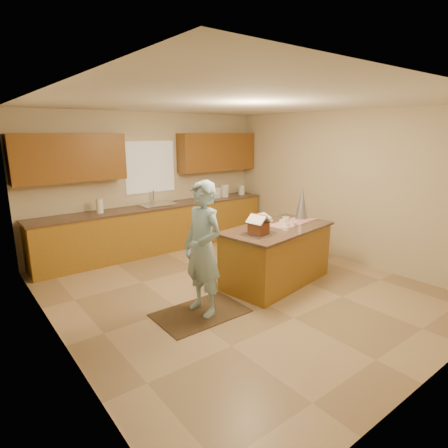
{
  "coord_description": "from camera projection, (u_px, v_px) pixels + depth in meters",
  "views": [
    {
      "loc": [
        -3.35,
        -3.98,
        2.32
      ],
      "look_at": [
        -0.1,
        0.2,
        1.0
      ],
      "focal_mm": 29.56,
      "sensor_mm": 36.0,
      "label": 1
    }
  ],
  "objects": [
    {
      "name": "back_counter_base",
      "position": [
        159.0,
        229.0,
        7.37
      ],
      "size": [
        4.8,
        0.6,
        0.88
      ],
      "primitive_type": "cube",
      "color": "#9F6E20",
      "rests_on": "floor"
    },
    {
      "name": "island_top",
      "position": [
        277.0,
        228.0,
        5.67
      ],
      "size": [
        1.97,
        1.24,
        0.04
      ],
      "primitive_type": "cube",
      "rotation": [
        0.0,
        0.0,
        0.16
      ],
      "color": "brown",
      "rests_on": "island_base"
    },
    {
      "name": "table_runner",
      "position": [
        293.0,
        222.0,
        5.98
      ],
      "size": [
        1.02,
        0.5,
        0.01
      ],
      "primitive_type": "cube",
      "rotation": [
        0.0,
        0.0,
        0.16
      ],
      "color": "#B30C11",
      "rests_on": "island_top"
    },
    {
      "name": "floor",
      "position": [
        237.0,
        289.0,
        5.6
      ],
      "size": [
        5.5,
        5.5,
        0.0
      ],
      "primitive_type": "plane",
      "color": "tan",
      "rests_on": "ground"
    },
    {
      "name": "sink",
      "position": [
        158.0,
        207.0,
        7.26
      ],
      "size": [
        0.7,
        0.45,
        0.12
      ],
      "primitive_type": "cube",
      "color": "silver",
      "rests_on": "back_counter_top"
    },
    {
      "name": "baking_tray",
      "position": [
        258.0,
        234.0,
        5.25
      ],
      "size": [
        0.5,
        0.4,
        0.02
      ],
      "primitive_type": "cube",
      "rotation": [
        0.0,
        0.0,
        0.16
      ],
      "color": "silver",
      "rests_on": "island_top"
    },
    {
      "name": "canister_b",
      "position": [
        224.0,
        190.0,
        8.21
      ],
      "size": [
        0.19,
        0.19,
        0.28
      ],
      "primitive_type": "cylinder",
      "color": "white",
      "rests_on": "back_counter_top"
    },
    {
      "name": "candy_bowls",
      "position": [
        278.0,
        223.0,
        5.8
      ],
      "size": [
        0.79,
        0.58,
        0.05
      ],
      "color": "#E5287F",
      "rests_on": "island_top"
    },
    {
      "name": "back_counter_top",
      "position": [
        158.0,
        206.0,
        7.26
      ],
      "size": [
        4.85,
        0.63,
        0.04
      ],
      "primitive_type": "cube",
      "color": "brown",
      "rests_on": "back_counter_base"
    },
    {
      "name": "upper_cabinet_right",
      "position": [
        217.0,
        152.0,
        8.04
      ],
      "size": [
        1.85,
        0.35,
        0.8
      ],
      "primitive_type": "cube",
      "color": "brown",
      "rests_on": "wall_back"
    },
    {
      "name": "cookbook",
      "position": [
        264.0,
        216.0,
        6.0
      ],
      "size": [
        0.24,
        0.2,
        0.09
      ],
      "primitive_type": "cube",
      "rotation": [
        -1.13,
        0.0,
        0.16
      ],
      "color": "white",
      "rests_on": "island_top"
    },
    {
      "name": "wall_right",
      "position": [
        342.0,
        187.0,
        6.77
      ],
      "size": [
        5.5,
        5.5,
        0.0
      ],
      "primitive_type": "plane",
      "color": "beige",
      "rests_on": "floor"
    },
    {
      "name": "upper_cabinet_left",
      "position": [
        70.0,
        158.0,
        6.19
      ],
      "size": [
        1.85,
        0.35,
        0.8
      ],
      "primitive_type": "cube",
      "color": "brown",
      "rests_on": "wall_back"
    },
    {
      "name": "wall_front",
      "position": [
        443.0,
        248.0,
        3.17
      ],
      "size": [
        5.5,
        5.5,
        0.0
      ],
      "primitive_type": "plane",
      "color": "beige",
      "rests_on": "floor"
    },
    {
      "name": "paper_towel",
      "position": [
        100.0,
        206.0,
        6.54
      ],
      "size": [
        0.12,
        0.12,
        0.26
      ],
      "primitive_type": "cylinder",
      "color": "white",
      "rests_on": "back_counter_top"
    },
    {
      "name": "canister_c",
      "position": [
        241.0,
        190.0,
        8.52
      ],
      "size": [
        0.15,
        0.15,
        0.21
      ],
      "primitive_type": "cylinder",
      "color": "white",
      "rests_on": "back_counter_top"
    },
    {
      "name": "boy",
      "position": [
        203.0,
        249.0,
        4.68
      ],
      "size": [
        0.47,
        0.67,
        1.74
      ],
      "primitive_type": "imported",
      "rotation": [
        0.0,
        0.0,
        -1.48
      ],
      "color": "#98C4D8",
      "rests_on": "rug"
    },
    {
      "name": "window_curtain",
      "position": [
        150.0,
        167.0,
        7.29
      ],
      "size": [
        1.05,
        0.03,
        1.0
      ],
      "primitive_type": "cube",
      "color": "white",
      "rests_on": "wall_back"
    },
    {
      "name": "gingerbread_house",
      "position": [
        259.0,
        226.0,
        5.22
      ],
      "size": [
        0.31,
        0.31,
        0.28
      ],
      "color": "brown",
      "rests_on": "baking_tray"
    },
    {
      "name": "faucet",
      "position": [
        153.0,
        197.0,
        7.36
      ],
      "size": [
        0.03,
        0.03,
        0.28
      ],
      "primitive_type": "cylinder",
      "color": "silver",
      "rests_on": "back_counter_top"
    },
    {
      "name": "tinsel_tree",
      "position": [
        302.0,
        203.0,
        6.18
      ],
      "size": [
        0.25,
        0.25,
        0.54
      ],
      "primitive_type": "cone",
      "rotation": [
        0.0,
        0.0,
        0.16
      ],
      "color": "silver",
      "rests_on": "island_top"
    },
    {
      "name": "island_base",
      "position": [
        276.0,
        256.0,
        5.78
      ],
      "size": [
        1.88,
        1.15,
        0.86
      ],
      "primitive_type": "cube",
      "rotation": [
        0.0,
        0.0,
        0.16
      ],
      "color": "#9F6E20",
      "rests_on": "floor"
    },
    {
      "name": "stone_accent",
      "position": [
        79.0,
        259.0,
        3.21
      ],
      "size": [
        0.0,
        2.5,
        2.5
      ],
      "primitive_type": "plane",
      "rotation": [
        1.57,
        0.0,
        1.57
      ],
      "color": "gray",
      "rests_on": "wall_left"
    },
    {
      "name": "canister_a",
      "position": [
        217.0,
        192.0,
        8.09
      ],
      "size": [
        0.17,
        0.17,
        0.24
      ],
      "primitive_type": "cylinder",
      "color": "white",
      "rests_on": "back_counter_top"
    },
    {
      "name": "rug",
      "position": [
        201.0,
        313.0,
        4.86
      ],
      "size": [
        1.18,
        0.77,
        0.01
      ],
      "primitive_type": "cube",
      "color": "black",
      "rests_on": "floor"
    },
    {
      "name": "ceiling",
      "position": [
        239.0,
        103.0,
        4.95
      ],
      "size": [
        5.5,
        5.5,
        0.0
      ],
      "primitive_type": "plane",
      "color": "silver",
      "rests_on": "floor"
    },
    {
      "name": "wall_back",
      "position": [
        150.0,
        182.0,
        7.38
      ],
      "size": [
        5.5,
        5.5,
        0.0
      ],
      "primitive_type": "plane",
      "color": "beige",
      "rests_on": "floor"
    },
    {
      "name": "wall_left",
      "position": [
        52.0,
        229.0,
        3.79
      ],
      "size": [
        5.5,
        5.5,
        0.0
      ],
      "primitive_type": "plane",
      "color": "beige",
      "rests_on": "floor"
    }
  ]
}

